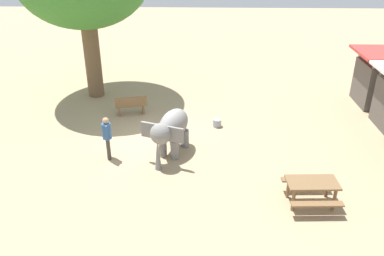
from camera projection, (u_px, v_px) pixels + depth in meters
ground_plane at (158, 142)px, 15.48m from camera, size 60.00×60.00×0.00m
elephant at (171, 129)px, 14.20m from camera, size 2.34×1.79×1.62m
person_handler at (107, 135)px, 13.96m from camera, size 0.50×0.32×1.62m
wooden_bench at (131, 105)px, 17.56m from camera, size 0.73×1.46×0.88m
picnic_table_near at (312, 187)px, 11.76m from camera, size 1.55×1.57×0.78m
market_stall_red at (380, 81)px, 18.41m from camera, size 2.50×2.50×2.52m
feed_bucket at (217, 123)px, 16.65m from camera, size 0.36×0.36×0.32m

